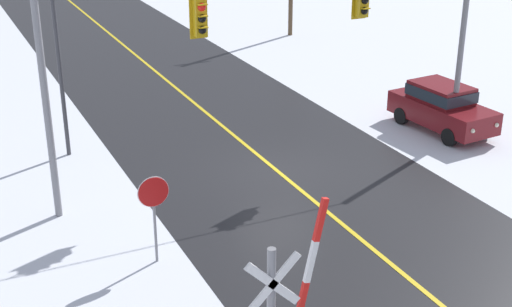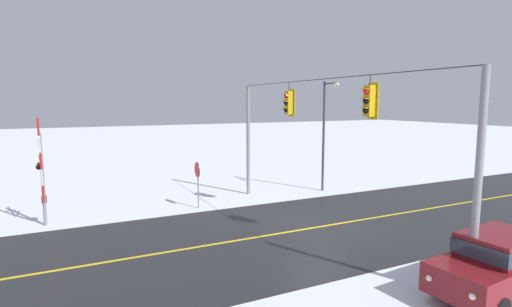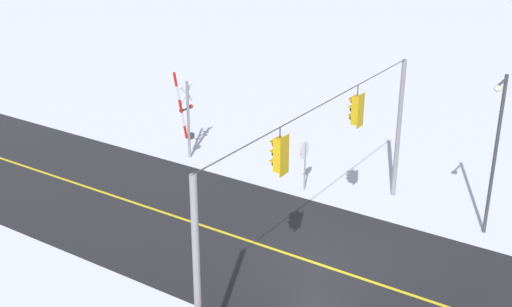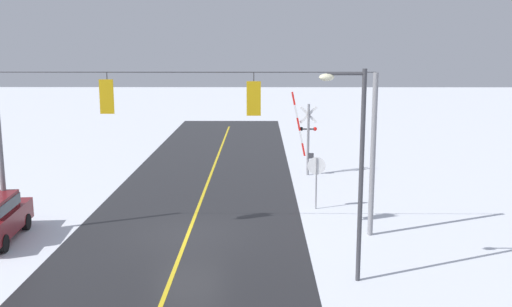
# 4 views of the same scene
# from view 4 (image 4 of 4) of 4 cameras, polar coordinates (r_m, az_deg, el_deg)

# --- Properties ---
(ground_plane) EXTENTS (160.00, 160.00, 0.00)m
(ground_plane) POSITION_cam_4_polar(r_m,az_deg,el_deg) (22.50, -6.75, -7.97)
(ground_plane) COLOR silver
(road_asphalt) EXTENTS (9.00, 80.00, 0.01)m
(road_asphalt) POSITION_cam_4_polar(r_m,az_deg,el_deg) (16.98, -9.31, -14.39)
(road_asphalt) COLOR black
(road_asphalt) RESTS_ON ground
(lane_centre_line) EXTENTS (0.14, 72.00, 0.01)m
(lane_centre_line) POSITION_cam_4_polar(r_m,az_deg,el_deg) (16.98, -9.31, -14.37)
(lane_centre_line) COLOR gold
(lane_centre_line) RESTS_ON ground
(signal_span) EXTENTS (14.20, 0.47, 6.22)m
(signal_span) POSITION_cam_4_polar(r_m,az_deg,el_deg) (21.58, -7.14, 2.25)
(signal_span) COLOR gray
(signal_span) RESTS_ON ground
(stop_sign) EXTENTS (0.80, 0.09, 2.35)m
(stop_sign) POSITION_cam_4_polar(r_m,az_deg,el_deg) (25.48, 6.01, -1.74)
(stop_sign) COLOR gray
(stop_sign) RESTS_ON ground
(railroad_crossing) EXTENTS (1.46, 0.31, 4.67)m
(railroad_crossing) POSITION_cam_4_polar(r_m,az_deg,el_deg) (32.06, 5.05, 1.86)
(railroad_crossing) COLOR gray
(railroad_crossing) RESTS_ON ground
(streetlamp_near) EXTENTS (1.39, 0.28, 6.50)m
(streetlamp_near) POSITION_cam_4_polar(r_m,az_deg,el_deg) (17.33, 9.76, -0.27)
(streetlamp_near) COLOR #38383D
(streetlamp_near) RESTS_ON ground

